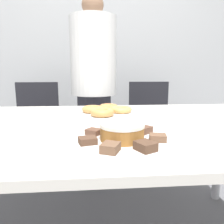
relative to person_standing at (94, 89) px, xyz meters
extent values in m
cube|color=#A8AAAD|center=(0.02, 0.80, 0.47)|extent=(8.00, 0.05, 2.60)
cube|color=silver|center=(0.02, -0.85, -0.11)|extent=(1.97, 1.09, 0.03)
cylinder|color=silver|center=(0.94, -0.36, -0.48)|extent=(0.06, 0.06, 0.71)
cylinder|color=#383842|center=(0.00, 0.00, -0.44)|extent=(0.29, 0.29, 0.79)
cylinder|color=silver|center=(0.00, 0.00, 0.27)|extent=(0.38, 0.38, 0.63)
sphere|color=#8C664C|center=(0.00, 0.00, 0.67)|extent=(0.18, 0.18, 0.18)
cylinder|color=black|center=(-0.54, 0.09, -0.83)|extent=(0.44, 0.44, 0.01)
cylinder|color=#262626|center=(-0.54, 0.09, -0.61)|extent=(0.06, 0.06, 0.41)
cube|color=black|center=(-0.54, 0.09, -0.39)|extent=(0.45, 0.45, 0.04)
cube|color=black|center=(-0.55, 0.30, -0.16)|extent=(0.40, 0.04, 0.42)
cylinder|color=black|center=(0.54, 0.09, -0.83)|extent=(0.44, 0.44, 0.01)
cylinder|color=#262626|center=(0.54, 0.09, -0.61)|extent=(0.06, 0.06, 0.41)
cube|color=black|center=(0.54, 0.09, -0.39)|extent=(0.46, 0.46, 0.04)
cube|color=black|center=(0.55, 0.30, -0.16)|extent=(0.40, 0.05, 0.42)
cylinder|color=white|center=(0.10, -1.14, -0.09)|extent=(0.34, 0.34, 0.01)
cylinder|color=white|center=(0.07, -0.62, -0.09)|extent=(0.38, 0.38, 0.01)
cylinder|color=#9E662D|center=(0.10, -1.14, -0.06)|extent=(0.15, 0.15, 0.05)
cylinder|color=white|center=(0.10, -1.14, -0.03)|extent=(0.16, 0.16, 0.01)
cube|color=brown|center=(0.22, -1.16, -0.07)|extent=(0.06, 0.06, 0.02)
cube|color=brown|center=(0.19, -1.06, -0.07)|extent=(0.08, 0.08, 0.02)
cube|color=brown|center=(0.09, -1.02, -0.07)|extent=(0.05, 0.06, 0.02)
cube|color=brown|center=(0.00, -1.07, -0.07)|extent=(0.07, 0.07, 0.02)
cube|color=#513828|center=(-0.02, -1.17, -0.07)|extent=(0.07, 0.06, 0.02)
cube|color=brown|center=(0.05, -1.25, -0.07)|extent=(0.07, 0.07, 0.03)
cube|color=#513828|center=(0.15, -1.25, -0.07)|extent=(0.07, 0.08, 0.03)
torus|color=#C68447|center=(0.07, -0.62, -0.06)|extent=(0.11, 0.11, 0.03)
torus|color=#C68447|center=(0.09, -0.53, -0.06)|extent=(0.11, 0.11, 0.03)
torus|color=#D18E4C|center=(-0.01, -0.61, -0.06)|extent=(0.12, 0.12, 0.04)
torus|color=#D18E4C|center=(0.04, -0.72, -0.06)|extent=(0.13, 0.13, 0.04)
torus|color=tan|center=(0.16, -0.63, -0.06)|extent=(0.12, 0.12, 0.03)
camera|label=1|loc=(0.00, -1.87, 0.16)|focal=35.00mm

